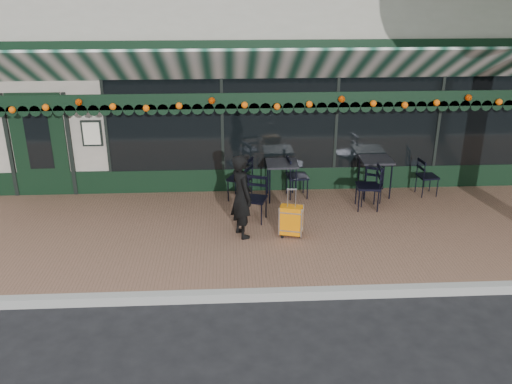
{
  "coord_description": "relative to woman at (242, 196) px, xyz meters",
  "views": [
    {
      "loc": [
        -0.88,
        -7.04,
        4.57
      ],
      "look_at": [
        -0.42,
        1.6,
        1.07
      ],
      "focal_mm": 38.0,
      "sensor_mm": 36.0,
      "label": 1
    }
  ],
  "objects": [
    {
      "name": "ground",
      "position": [
        0.67,
        -1.8,
        -0.92
      ],
      "size": [
        80.0,
        80.0,
        0.0
      ],
      "primitive_type": "plane",
      "color": "black",
      "rests_on": "ground"
    },
    {
      "name": "curb",
      "position": [
        0.67,
        -1.88,
        -0.84
      ],
      "size": [
        18.0,
        0.16,
        0.15
      ],
      "primitive_type": "cube",
      "color": "#9E9E99",
      "rests_on": "ground"
    },
    {
      "name": "cafe_table_a",
      "position": [
        2.88,
        1.81,
        -0.04
      ],
      "size": [
        0.65,
        0.65,
        0.81
      ],
      "color": "black",
      "rests_on": "sidewalk"
    },
    {
      "name": "sidewalk",
      "position": [
        0.67,
        0.2,
        -0.84
      ],
      "size": [
        18.0,
        4.0,
        0.15
      ],
      "primitive_type": "cube",
      "color": "brown",
      "rests_on": "ground"
    },
    {
      "name": "chair_a_front",
      "position": [
        2.68,
        1.21,
        -0.37
      ],
      "size": [
        0.52,
        0.52,
        0.79
      ],
      "primitive_type": null,
      "rotation": [
        0.0,
        0.0,
        -0.41
      ],
      "color": "black",
      "rests_on": "sidewalk"
    },
    {
      "name": "cafe_table_b",
      "position": [
        0.88,
        1.7,
        -0.05
      ],
      "size": [
        0.65,
        0.65,
        0.8
      ],
      "color": "black",
      "rests_on": "sidewalk"
    },
    {
      "name": "chair_a_left",
      "position": [
        2.55,
        1.09,
        -0.3
      ],
      "size": [
        0.5,
        0.5,
        0.93
      ],
      "primitive_type": null,
      "rotation": [
        0.0,
        0.0,
        -1.65
      ],
      "color": "black",
      "rests_on": "sidewalk"
    },
    {
      "name": "chair_a_right",
      "position": [
        4.01,
        1.74,
        -0.37
      ],
      "size": [
        0.44,
        0.44,
        0.8
      ],
      "primitive_type": null,
      "rotation": [
        0.0,
        0.0,
        1.69
      ],
      "color": "black",
      "rests_on": "sidewalk"
    },
    {
      "name": "chair_b_front",
      "position": [
        0.27,
        0.63,
        -0.33
      ],
      "size": [
        0.55,
        0.55,
        0.87
      ],
      "primitive_type": null,
      "rotation": [
        0.0,
        0.0,
        -0.32
      ],
      "color": "black",
      "rests_on": "sidewalk"
    },
    {
      "name": "chair_b_right",
      "position": [
        1.22,
        1.77,
        -0.32
      ],
      "size": [
        0.49,
        0.49,
        0.89
      ],
      "primitive_type": null,
      "rotation": [
        0.0,
        0.0,
        1.67
      ],
      "color": "black",
      "rests_on": "sidewalk"
    },
    {
      "name": "woman",
      "position": [
        0.0,
        0.0,
        0.0
      ],
      "size": [
        0.56,
        0.66,
        1.53
      ],
      "primitive_type": "imported",
      "rotation": [
        0.0,
        0.0,
        1.98
      ],
      "color": "black",
      "rests_on": "sidewalk"
    },
    {
      "name": "restaurant_building",
      "position": [
        0.67,
        6.04,
        1.36
      ],
      "size": [
        12.0,
        9.6,
        4.5
      ],
      "color": "gray",
      "rests_on": "ground"
    },
    {
      "name": "chair_b_left",
      "position": [
        0.01,
        1.68,
        -0.3
      ],
      "size": [
        0.61,
        0.61,
        0.92
      ],
      "primitive_type": null,
      "rotation": [
        0.0,
        0.0,
        -2.0
      ],
      "color": "black",
      "rests_on": "sidewalk"
    },
    {
      "name": "suitcase",
      "position": [
        0.88,
        -0.08,
        -0.46
      ],
      "size": [
        0.44,
        0.32,
        0.91
      ],
      "rotation": [
        0.0,
        0.0,
        -0.26
      ],
      "color": "orange",
      "rests_on": "sidewalk"
    }
  ]
}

